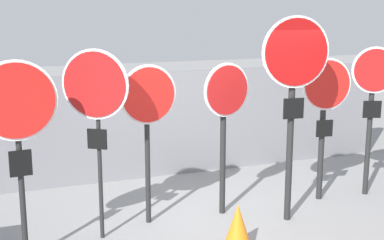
% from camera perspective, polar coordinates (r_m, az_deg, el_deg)
% --- Properties ---
extents(ground_plane, '(40.00, 40.00, 0.00)m').
position_cam_1_polar(ground_plane, '(7.24, 3.21, -10.58)').
color(ground_plane, gray).
extents(fence_back, '(8.10, 0.12, 1.75)m').
position_cam_1_polar(fence_back, '(8.89, -2.25, -0.38)').
color(fence_back, slate).
rests_on(fence_back, ground).
extents(stop_sign_0, '(0.86, 0.15, 2.25)m').
position_cam_1_polar(stop_sign_0, '(5.88, -18.14, 0.34)').
color(stop_sign_0, black).
rests_on(stop_sign_0, ground).
extents(stop_sign_1, '(0.69, 0.48, 2.32)m').
position_cam_1_polar(stop_sign_1, '(6.26, -10.25, 2.44)').
color(stop_sign_1, black).
rests_on(stop_sign_1, ground).
extents(stop_sign_2, '(0.75, 0.16, 2.08)m').
position_cam_1_polar(stop_sign_2, '(6.70, -4.70, 1.15)').
color(stop_sign_2, black).
rests_on(stop_sign_2, ground).
extents(stop_sign_3, '(0.70, 0.20, 2.07)m').
position_cam_1_polar(stop_sign_3, '(7.03, 3.59, 1.18)').
color(stop_sign_3, black).
rests_on(stop_sign_3, ground).
extents(stop_sign_4, '(0.90, 0.18, 2.68)m').
position_cam_1_polar(stop_sign_4, '(6.83, 10.84, 4.31)').
color(stop_sign_4, black).
rests_on(stop_sign_4, ground).
extents(stop_sign_5, '(0.74, 0.17, 2.08)m').
position_cam_1_polar(stop_sign_5, '(7.79, 14.02, 1.74)').
color(stop_sign_5, black).
rests_on(stop_sign_5, ground).
extents(stop_sign_6, '(0.63, 0.27, 2.22)m').
position_cam_1_polar(stop_sign_6, '(8.18, 18.73, 2.74)').
color(stop_sign_6, black).
rests_on(stop_sign_6, ground).
extents(traffic_cone_0, '(0.42, 0.42, 0.57)m').
position_cam_1_polar(traffic_cone_0, '(6.30, 4.89, -11.42)').
color(traffic_cone_0, black).
rests_on(traffic_cone_0, ground).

